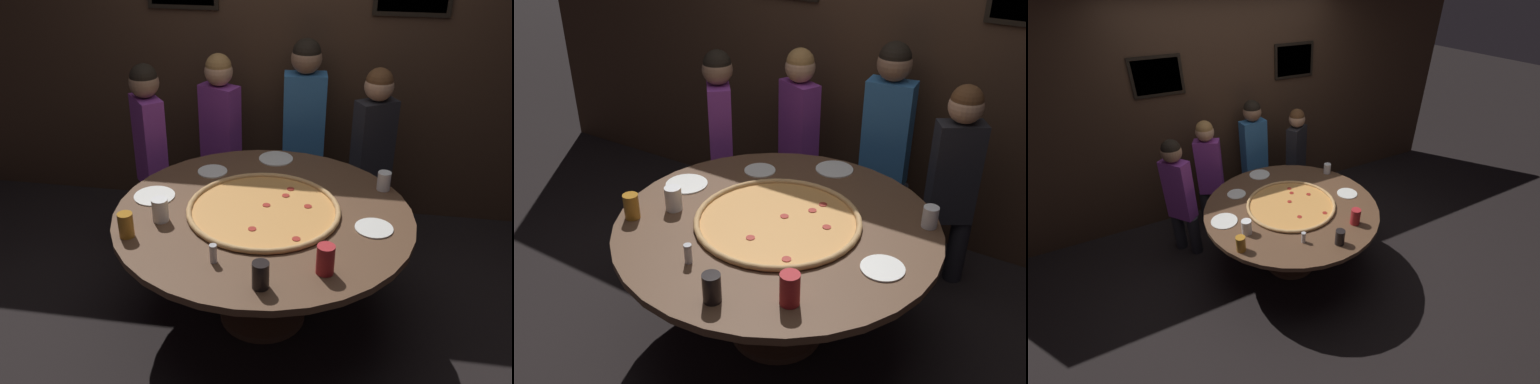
% 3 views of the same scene
% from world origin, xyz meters
% --- Properties ---
extents(ground_plane, '(24.00, 24.00, 0.00)m').
position_xyz_m(ground_plane, '(0.00, 0.00, 0.00)').
color(ground_plane, black).
extents(back_wall, '(6.40, 0.08, 2.60)m').
position_xyz_m(back_wall, '(0.00, 1.43, 1.30)').
color(back_wall, '#3D281C').
rests_on(back_wall, ground_plane).
extents(dining_table, '(1.67, 1.67, 0.74)m').
position_xyz_m(dining_table, '(0.00, 0.00, 0.62)').
color(dining_table, brown).
rests_on(dining_table, ground_plane).
extents(giant_pizza, '(0.86, 0.86, 0.03)m').
position_xyz_m(giant_pizza, '(0.00, 0.01, 0.75)').
color(giant_pizza, '#E0994C').
rests_on(giant_pizza, dining_table).
extents(drink_cup_centre_back, '(0.08, 0.08, 0.11)m').
position_xyz_m(drink_cup_centre_back, '(0.67, 0.38, 0.80)').
color(drink_cup_centre_back, white).
rests_on(drink_cup_centre_back, dining_table).
extents(drink_cup_far_right, '(0.09, 0.09, 0.15)m').
position_xyz_m(drink_cup_far_right, '(0.37, -0.51, 0.81)').
color(drink_cup_far_right, '#B22328').
rests_on(drink_cup_far_right, dining_table).
extents(drink_cup_near_right, '(0.09, 0.09, 0.13)m').
position_xyz_m(drink_cup_near_right, '(-0.54, -0.18, 0.80)').
color(drink_cup_near_right, white).
rests_on(drink_cup_near_right, dining_table).
extents(drink_cup_by_shaker, '(0.08, 0.08, 0.13)m').
position_xyz_m(drink_cup_by_shaker, '(0.09, -0.66, 0.81)').
color(drink_cup_by_shaker, black).
rests_on(drink_cup_by_shaker, dining_table).
extents(drink_cup_far_left, '(0.08, 0.08, 0.13)m').
position_xyz_m(drink_cup_far_left, '(-0.66, -0.36, 0.81)').
color(drink_cup_far_left, '#BC7A23').
rests_on(drink_cup_far_left, dining_table).
extents(white_plate_near_front, '(0.23, 0.23, 0.01)m').
position_xyz_m(white_plate_near_front, '(-0.02, 0.69, 0.74)').
color(white_plate_near_front, white).
rests_on(white_plate_near_front, dining_table).
extents(white_plate_beside_cup, '(0.19, 0.19, 0.01)m').
position_xyz_m(white_plate_beside_cup, '(-0.39, 0.44, 0.74)').
color(white_plate_beside_cup, white).
rests_on(white_plate_beside_cup, dining_table).
extents(white_plate_far_back, '(0.20, 0.20, 0.01)m').
position_xyz_m(white_plate_far_back, '(0.61, -0.08, 0.74)').
color(white_plate_far_back, white).
rests_on(white_plate_far_back, dining_table).
extents(white_plate_right_side, '(0.24, 0.24, 0.01)m').
position_xyz_m(white_plate_right_side, '(-0.65, 0.07, 0.74)').
color(white_plate_right_side, white).
rests_on(white_plate_right_side, dining_table).
extents(condiment_shaker, '(0.04, 0.04, 0.10)m').
position_xyz_m(condiment_shaker, '(-0.17, -0.51, 0.79)').
color(condiment_shaker, silver).
rests_on(condiment_shaker, dining_table).
extents(diner_far_left, '(0.34, 0.27, 1.30)m').
position_xyz_m(diner_far_left, '(0.62, 0.98, 0.74)').
color(diner_far_left, '#232328').
rests_on(diner_far_left, ground_plane).
extents(diner_side_right, '(0.30, 0.33, 1.33)m').
position_xyz_m(diner_side_right, '(-0.90, 0.73, 0.76)').
color(diner_side_right, '#232328').
rests_on(diner_side_right, ground_plane).
extents(diner_far_right, '(0.37, 0.21, 1.43)m').
position_xyz_m(diner_far_right, '(0.12, 1.15, 0.81)').
color(diner_far_right, '#232328').
rests_on(diner_far_right, ground_plane).
extents(diner_centre_back, '(0.35, 0.25, 1.33)m').
position_xyz_m(diner_centre_back, '(-0.48, 1.06, 0.75)').
color(diner_centre_back, '#232328').
rests_on(diner_centre_back, ground_plane).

